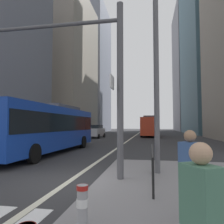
{
  "coord_description": "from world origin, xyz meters",
  "views": [
    {
      "loc": [
        2.75,
        -7.04,
        1.92
      ],
      "look_at": [
        -5.43,
        38.28,
        4.73
      ],
      "focal_mm": 34.24,
      "sensor_mm": 36.0,
      "label": 1
    }
  ],
  "objects": [
    {
      "name": "bollard_left",
      "position": [
        1.61,
        -3.53,
        0.58
      ],
      "size": [
        0.2,
        0.2,
        0.76
      ],
      "color": "#99999E",
      "rests_on": "median_island"
    },
    {
      "name": "ground_plane",
      "position": [
        0.0,
        20.0,
        0.0
      ],
      "size": [
        160.0,
        160.0,
        0.0
      ],
      "primitive_type": "plane",
      "color": "#303033"
    },
    {
      "name": "traffic_signal_gantry",
      "position": [
        -0.63,
        0.04,
        4.16
      ],
      "size": [
        7.02,
        0.65,
        6.0
      ],
      "color": "#515156",
      "rests_on": "median_island"
    },
    {
      "name": "lane_centre_line",
      "position": [
        0.0,
        30.0,
        0.01
      ],
      "size": [
        0.2,
        80.0,
        0.01
      ],
      "primitive_type": "cube",
      "color": "beige",
      "rests_on": "ground"
    },
    {
      "name": "car_oncoming_mid",
      "position": [
        -5.34,
        24.03,
        0.99
      ],
      "size": [
        2.19,
        4.48,
        1.94
      ],
      "color": "silver",
      "rests_on": "ground"
    },
    {
      "name": "sedan_white_oncoming",
      "position": [
        -6.86,
        6.09,
        0.99
      ],
      "size": [
        2.04,
        4.3,
        1.94
      ],
      "color": "silver",
      "rests_on": "ground"
    },
    {
      "name": "city_bus_red_receding",
      "position": [
        2.6,
        30.37,
        1.84
      ],
      "size": [
        2.87,
        11.69,
        3.4
      ],
      "color": "red",
      "rests_on": "ground"
    },
    {
      "name": "city_bus_blue_oncoming",
      "position": [
        -4.12,
        6.59,
        1.84
      ],
      "size": [
        2.86,
        11.68,
        3.4
      ],
      "color": "#14389E",
      "rests_on": "ground"
    },
    {
      "name": "street_lamp_post",
      "position": [
        2.99,
        1.15,
        5.28
      ],
      "size": [
        5.5,
        0.32,
        8.0
      ],
      "color": "#56565B",
      "rests_on": "median_island"
    },
    {
      "name": "pedestrian_railing",
      "position": [
        2.8,
        0.19,
        0.86
      ],
      "size": [
        0.06,
        3.87,
        0.98
      ],
      "color": "black",
      "rests_on": "median_island"
    },
    {
      "name": "office_tower_right_far",
      "position": [
        17.0,
        66.45,
        20.36
      ],
      "size": [
        11.72,
        19.62,
        40.73
      ],
      "primitive_type": "cube",
      "color": "gray",
      "rests_on": "ground"
    },
    {
      "name": "office_tower_left_far",
      "position": [
        -16.0,
        56.52,
        19.32
      ],
      "size": [
        10.89,
        16.76,
        38.65
      ],
      "primitive_type": "cube",
      "color": "slate",
      "rests_on": "ground"
    },
    {
      "name": "office_tower_left_mid",
      "position": [
        -16.0,
        34.48,
        14.25
      ],
      "size": [
        12.44,
        16.77,
        28.51
      ],
      "primitive_type": "cube",
      "color": "gray",
      "rests_on": "ground"
    },
    {
      "name": "car_receding_far",
      "position": [
        2.02,
        54.43,
        0.99
      ],
      "size": [
        2.06,
        4.46,
        1.94
      ],
      "color": "#232838",
      "rests_on": "ground"
    },
    {
      "name": "pedestrian_waiting",
      "position": [
        3.22,
        -4.86,
        1.04
      ],
      "size": [
        0.39,
        0.45,
        1.61
      ],
      "color": "#423D38",
      "rests_on": "median_island"
    },
    {
      "name": "car_receding_near",
      "position": [
        2.36,
        55.45,
        0.99
      ],
      "size": [
        2.11,
        4.3,
        1.94
      ],
      "color": "#B2A899",
      "rests_on": "ground"
    },
    {
      "name": "pedestrian_walking",
      "position": [
        3.48,
        -2.81,
        1.08
      ],
      "size": [
        0.45,
        0.41,
        1.68
      ],
      "color": "#423D38",
      "rests_on": "median_island"
    },
    {
      "name": "office_tower_right_mid",
      "position": [
        17.0,
        43.8,
        26.55
      ],
      "size": [
        11.86,
        21.65,
        53.1
      ],
      "primitive_type": "cube",
      "color": "slate",
      "rests_on": "ground"
    }
  ]
}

